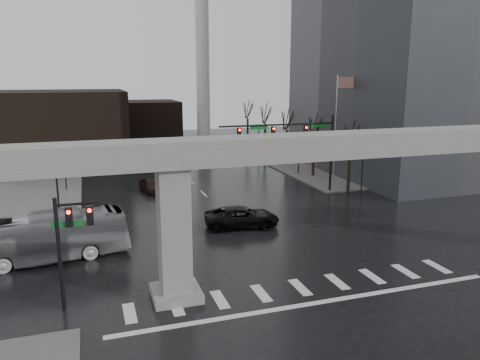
{
  "coord_description": "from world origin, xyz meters",
  "views": [
    {
      "loc": [
        -11.07,
        -23.55,
        11.88
      ],
      "look_at": [
        -0.72,
        7.86,
        4.5
      ],
      "focal_mm": 35.0,
      "sensor_mm": 36.0,
      "label": 1
    }
  ],
  "objects_px": {
    "pickup_truck": "(242,217)",
    "city_bus": "(39,238)",
    "far_car": "(151,185)",
    "signal_mast_arm": "(298,138)"
  },
  "relations": [
    {
      "from": "city_bus",
      "to": "pickup_truck",
      "type": "bearing_deg",
      "value": -86.85
    },
    {
      "from": "signal_mast_arm",
      "to": "far_car",
      "type": "bearing_deg",
      "value": 157.85
    },
    {
      "from": "signal_mast_arm",
      "to": "city_bus",
      "type": "distance_m",
      "value": 26.24
    },
    {
      "from": "signal_mast_arm",
      "to": "far_car",
      "type": "distance_m",
      "value": 16.05
    },
    {
      "from": "signal_mast_arm",
      "to": "city_bus",
      "type": "bearing_deg",
      "value": -155.02
    },
    {
      "from": "city_bus",
      "to": "far_car",
      "type": "distance_m",
      "value": 19.15
    },
    {
      "from": "pickup_truck",
      "to": "far_car",
      "type": "xyz_separation_m",
      "value": [
        -5.39,
        14.02,
        -0.13
      ]
    },
    {
      "from": "signal_mast_arm",
      "to": "pickup_truck",
      "type": "distance_m",
      "value": 13.01
    },
    {
      "from": "signal_mast_arm",
      "to": "far_car",
      "type": "xyz_separation_m",
      "value": [
        -14.08,
        5.73,
        -5.13
      ]
    },
    {
      "from": "pickup_truck",
      "to": "city_bus",
      "type": "height_order",
      "value": "city_bus"
    }
  ]
}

